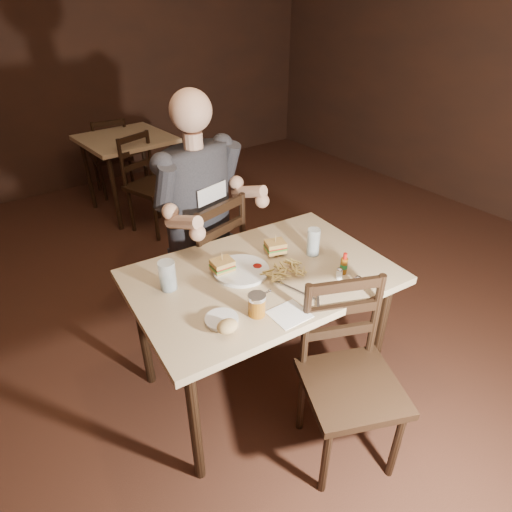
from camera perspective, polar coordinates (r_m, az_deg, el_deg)
room_shell at (r=2.17m, az=4.08°, el=16.30°), size 7.00×7.00×7.00m
main_table at (r=2.19m, az=0.78°, el=-4.00°), size 1.36×0.97×0.77m
bg_table at (r=4.52m, az=-16.91°, el=13.86°), size 0.85×0.85×0.77m
chair_far at (r=2.79m, az=-7.29°, el=-0.91°), size 0.54×0.58×0.96m
chair_near at (r=2.06m, az=12.70°, el=-16.64°), size 0.57×0.59×0.92m
bg_chair_far at (r=5.09m, az=-18.81°, el=12.49°), size 0.44×0.48×0.85m
bg_chair_near at (r=4.11m, az=-13.52°, el=9.08°), size 0.53×0.56×0.89m
diner at (r=2.50m, az=-7.27°, el=9.21°), size 0.70×0.61×1.06m
dinner_plate at (r=2.15m, az=-1.99°, el=-2.04°), size 0.30×0.30×0.02m
sandwich_left at (r=2.12m, az=-4.52°, el=-0.86°), size 0.11×0.10×0.09m
sandwich_right at (r=2.28m, az=2.60°, el=1.62°), size 0.12×0.11×0.09m
fries_pile at (r=2.12m, az=4.04°, el=-1.87°), size 0.27×0.20×0.04m
ketchup_dollop at (r=2.17m, az=0.19°, el=-1.32°), size 0.05×0.05×0.01m
glass_left at (r=2.05m, az=-11.71°, el=-2.57°), size 0.09×0.09×0.15m
glass_right at (r=2.29m, az=7.66°, el=1.86°), size 0.07×0.07×0.15m
hot_sauce at (r=2.17m, az=11.67°, el=-0.96°), size 0.04×0.04×0.12m
salt_shaker at (r=2.14m, az=11.04°, el=-2.34°), size 0.03×0.03×0.06m
pepper_shaker at (r=2.08m, az=13.37°, el=-3.52°), size 0.04×0.04×0.06m
syrup_dispenser at (r=1.86m, az=0.11°, el=-6.53°), size 0.09×0.09×0.10m
napkin at (r=1.90m, az=4.45°, el=-7.75°), size 0.16×0.15×0.00m
knife at (r=2.04m, az=5.18°, el=-4.51°), size 0.07×0.23×0.01m
fork at (r=1.98m, az=8.28°, el=-5.89°), size 0.11×0.12×0.00m
side_plate at (r=1.86m, az=-4.61°, el=-8.52°), size 0.15×0.15×0.01m
bread_roll at (r=1.78m, az=-3.85°, el=-9.34°), size 0.10×0.08×0.05m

